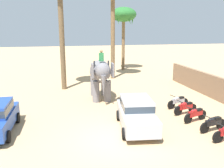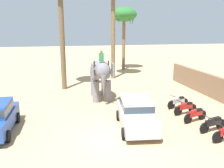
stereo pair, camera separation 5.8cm
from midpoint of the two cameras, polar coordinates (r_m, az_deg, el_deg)
ground_plane at (r=12.39m, az=0.73°, el=-12.90°), size 120.00×120.00×0.00m
car_sedan_foreground at (r=13.36m, az=5.64°, el=-6.64°), size 2.26×4.28×1.70m
elephant_with_mahout at (r=18.36m, az=-2.82°, el=2.40°), size 1.77×3.92×3.88m
motorcycle_mid_row at (r=14.14m, az=22.68°, el=-8.51°), size 1.77×0.65×0.94m
motorcycle_fourth_in_row at (r=15.16m, az=19.02°, el=-6.74°), size 1.74×0.75×0.94m
motorcycle_far_in_row at (r=16.21m, az=16.88°, el=-5.26°), size 1.77×0.65×0.94m
motorcycle_end_of_row at (r=17.31m, az=15.24°, el=-3.97°), size 1.76×0.70×0.94m
palm_tree_near_hut at (r=31.31m, az=2.69°, el=15.71°), size 3.20×3.20×7.87m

